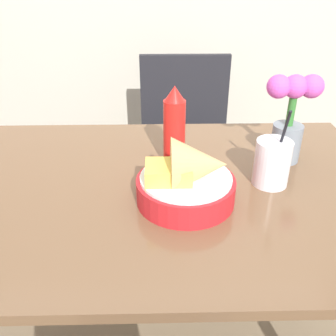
{
  "coord_description": "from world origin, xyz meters",
  "views": [
    {
      "loc": [
        0.02,
        -0.81,
        1.27
      ],
      "look_at": [
        0.04,
        -0.02,
        0.83
      ],
      "focal_mm": 40.0,
      "sensor_mm": 36.0,
      "label": 1
    }
  ],
  "objects_px": {
    "food_basket": "(189,180)",
    "drink_cup": "(272,164)",
    "ketchup_bottle": "(174,128)",
    "flower_vase": "(290,116)",
    "chair_far_window": "(185,142)"
  },
  "relations": [
    {
      "from": "flower_vase",
      "to": "chair_far_window",
      "type": "bearing_deg",
      "value": 110.63
    },
    {
      "from": "ketchup_bottle",
      "to": "drink_cup",
      "type": "distance_m",
      "value": 0.27
    },
    {
      "from": "chair_far_window",
      "to": "food_basket",
      "type": "bearing_deg",
      "value": -93.31
    },
    {
      "from": "ketchup_bottle",
      "to": "drink_cup",
      "type": "xyz_separation_m",
      "value": [
        0.24,
        -0.1,
        -0.05
      ]
    },
    {
      "from": "chair_far_window",
      "to": "flower_vase",
      "type": "relative_size",
      "value": 3.72
    },
    {
      "from": "chair_far_window",
      "to": "flower_vase",
      "type": "bearing_deg",
      "value": -69.37
    },
    {
      "from": "chair_far_window",
      "to": "food_basket",
      "type": "relative_size",
      "value": 3.94
    },
    {
      "from": "food_basket",
      "to": "drink_cup",
      "type": "distance_m",
      "value": 0.23
    },
    {
      "from": "ketchup_bottle",
      "to": "flower_vase",
      "type": "xyz_separation_m",
      "value": [
        0.31,
        0.02,
        0.02
      ]
    },
    {
      "from": "food_basket",
      "to": "ketchup_bottle",
      "type": "relative_size",
      "value": 1.03
    },
    {
      "from": "drink_cup",
      "to": "flower_vase",
      "type": "distance_m",
      "value": 0.16
    },
    {
      "from": "food_basket",
      "to": "flower_vase",
      "type": "xyz_separation_m",
      "value": [
        0.29,
        0.2,
        0.08
      ]
    },
    {
      "from": "food_basket",
      "to": "ketchup_bottle",
      "type": "height_order",
      "value": "ketchup_bottle"
    },
    {
      "from": "food_basket",
      "to": "drink_cup",
      "type": "relative_size",
      "value": 1.11
    },
    {
      "from": "chair_far_window",
      "to": "ketchup_bottle",
      "type": "xyz_separation_m",
      "value": [
        -0.08,
        -0.65,
        0.35
      ]
    }
  ]
}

